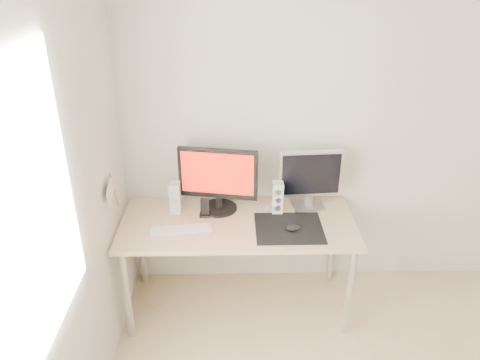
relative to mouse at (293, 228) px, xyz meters
name	(u,v)px	position (x,y,z in m)	size (l,w,h in m)	color
wall_back	(368,130)	(0.57, 0.49, 0.50)	(3.50, 3.50, 0.00)	white
wall_left	(19,301)	(-1.18, -1.26, 0.50)	(3.50, 3.50, 0.00)	white
window_pane	(8,244)	(-1.17, -1.26, 0.75)	(1.30, 1.30, 0.00)	white
mousepad	(289,228)	(-0.02, 0.03, -0.02)	(0.45, 0.40, 0.00)	black
mouse	(293,228)	(0.00, 0.00, 0.00)	(0.10, 0.06, 0.04)	black
desk	(238,231)	(-0.36, 0.12, -0.10)	(1.60, 0.70, 0.73)	#D1B587
main_monitor	(218,178)	(-0.49, 0.28, 0.23)	(0.55, 0.30, 0.47)	black
second_monitor	(310,177)	(0.15, 0.32, 0.22)	(0.45, 0.17, 0.43)	#A8A8AA
speaker_left	(175,198)	(-0.79, 0.25, 0.09)	(0.07, 0.09, 0.23)	silver
speaker_right	(278,197)	(-0.08, 0.25, 0.09)	(0.07, 0.09, 0.23)	white
keyboard	(181,230)	(-0.73, 0.01, -0.01)	(0.43, 0.17, 0.02)	silver
phone_dock	(205,211)	(-0.59, 0.20, 0.02)	(0.08, 0.07, 0.14)	black
pennant	(112,191)	(-1.15, -0.02, 0.30)	(0.01, 0.23, 0.29)	#A57F54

